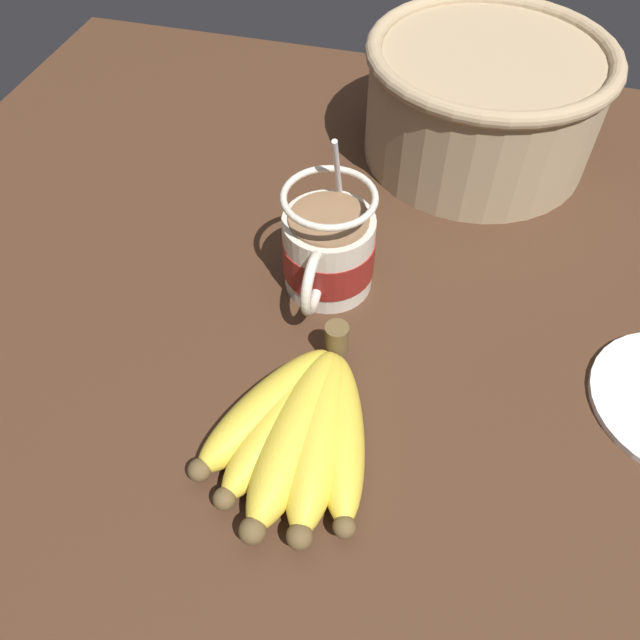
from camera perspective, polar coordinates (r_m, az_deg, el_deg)
table at (r=57.30cm, az=0.51°, el=-2.21°), size 99.30×99.30×3.87cm
coffee_mug at (r=56.62cm, az=0.75°, el=6.37°), size 14.28×8.45×14.78cm
banana_bunch at (r=47.98cm, az=-1.80°, el=-9.80°), size 18.78×14.59×4.40cm
woven_basket at (r=73.63cm, az=14.67°, el=18.95°), size 26.17×26.17×12.92cm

